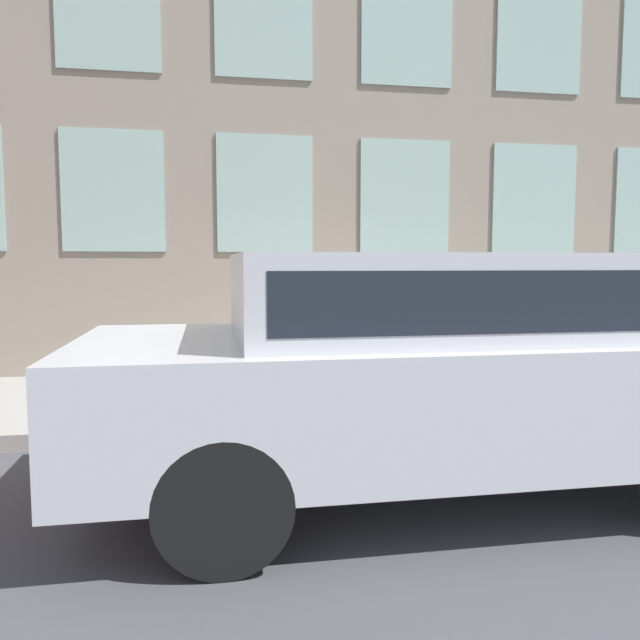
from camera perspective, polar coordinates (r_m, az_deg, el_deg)
name	(u,v)px	position (r m, az deg, el deg)	size (l,w,h in m)	color
ground_plane	(398,433)	(6.30, 7.13, -10.22)	(80.00, 80.00, 0.00)	#47474C
sidewalk	(361,394)	(7.69, 3.76, -6.74)	(3.02, 60.00, 0.16)	#9E9B93
fire_hydrant	(349,377)	(6.44, 2.64, -5.21)	(0.32, 0.44, 0.69)	gray
person	(291,331)	(6.38, -2.66, -1.02)	(0.33, 0.22, 1.37)	navy
parked_truck_silver_near	(439,356)	(4.57, 10.84, -3.25)	(2.09, 4.92, 1.74)	black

